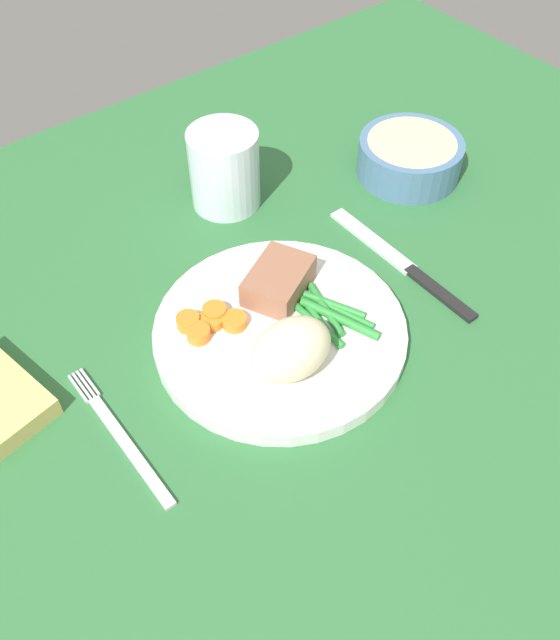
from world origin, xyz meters
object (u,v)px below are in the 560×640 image
object	(u,v)px
knife	(403,265)
salad_bowl	(410,156)
dinner_plate	(280,332)
fork	(120,436)
water_glass	(225,174)
meat_portion	(282,279)

from	to	relation	value
knife	salad_bowl	xyz separation A→B (cm)	(11.70, 11.17, 2.32)
dinner_plate	fork	world-z (taller)	dinner_plate
knife	fork	bearing A→B (deg)	-176.29
fork	water_glass	xyz separation A→B (cm)	(25.24, 20.19, 3.68)
water_glass	salad_bowl	world-z (taller)	water_glass
salad_bowl	knife	bearing A→B (deg)	-136.32
fork	knife	world-z (taller)	knife
dinner_plate	knife	xyz separation A→B (cm)	(16.25, -0.29, -0.60)
meat_portion	salad_bowl	bearing A→B (deg)	16.04
dinner_plate	fork	bearing A→B (deg)	-179.16
dinner_plate	salad_bowl	xyz separation A→B (cm)	(27.95, 10.89, 1.72)
knife	salad_bowl	distance (cm)	16.34
dinner_plate	fork	size ratio (longest dim) A/B	1.45
meat_portion	fork	xyz separation A→B (cm)	(-20.74, -4.04, -2.81)
meat_portion	fork	world-z (taller)	meat_portion
meat_portion	fork	bearing A→B (deg)	-168.98
fork	salad_bowl	world-z (taller)	salad_bowl
water_glass	meat_portion	bearing A→B (deg)	-105.57
knife	dinner_plate	bearing A→B (deg)	-177.25
dinner_plate	meat_portion	xyz separation A→B (cm)	(3.24, 3.78, 2.21)
meat_portion	salad_bowl	size ratio (longest dim) A/B	0.58
fork	salad_bowl	distance (cm)	46.85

